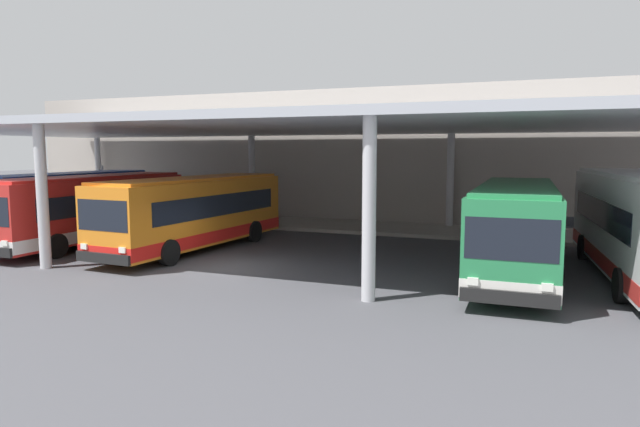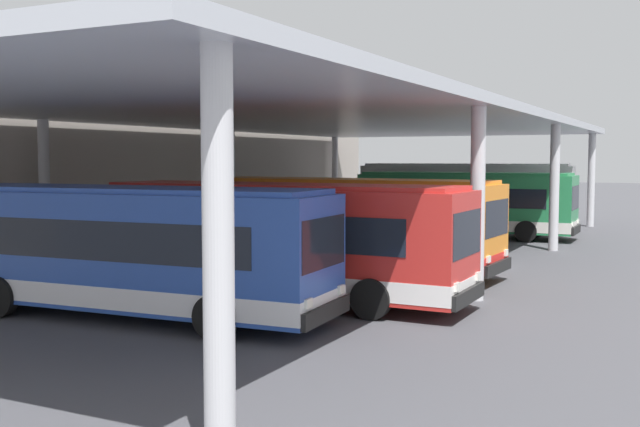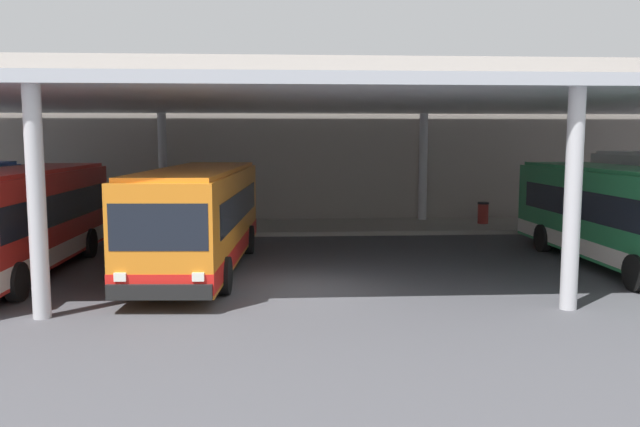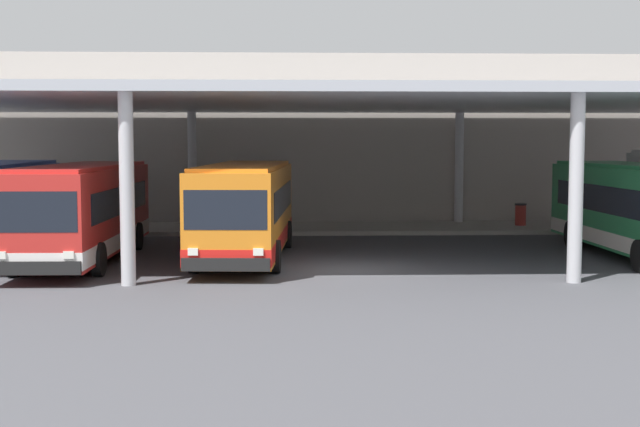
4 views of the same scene
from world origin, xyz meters
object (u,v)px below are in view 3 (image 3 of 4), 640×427
object	(u,v)px
bus_second_bay	(17,220)
bus_far_bay	(619,215)
bus_middle_bay	(199,217)
bench_waiting	(551,212)
trash_bin	(483,213)

from	to	relation	value
bus_second_bay	bus_far_bay	size ratio (longest dim) A/B	1.00
bus_middle_bay	bus_far_bay	world-z (taller)	same
bus_second_bay	bench_waiting	world-z (taller)	bus_second_bay
bus_far_bay	bench_waiting	bearing A→B (deg)	78.73
bench_waiting	bus_far_bay	bearing A→B (deg)	-101.27
bus_second_bay	bus_middle_bay	distance (m)	5.33
bus_middle_bay	trash_bin	distance (m)	14.88
bus_middle_bay	bench_waiting	distance (m)	17.59
bench_waiting	trash_bin	bearing A→B (deg)	-179.07
bench_waiting	trash_bin	size ratio (longest dim) A/B	1.84
bench_waiting	trash_bin	xyz separation A→B (m)	(-3.24, -0.05, 0.01)
bus_second_bay	bus_middle_bay	bearing A→B (deg)	5.05
bus_far_bay	bench_waiting	world-z (taller)	bus_far_bay
bus_middle_bay	bus_far_bay	size ratio (longest dim) A/B	1.01
trash_bin	bus_far_bay	bearing A→B (deg)	-81.77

